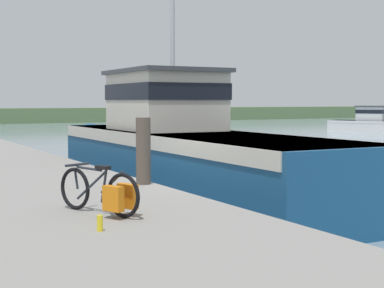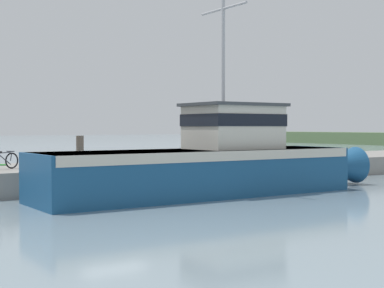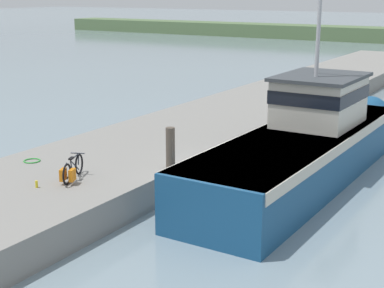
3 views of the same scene
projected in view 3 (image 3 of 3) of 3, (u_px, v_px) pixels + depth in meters
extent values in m
plane|color=gray|center=(220.00, 202.00, 18.36)|extent=(320.00, 320.00, 0.00)
cube|color=gray|center=(113.00, 167.00, 20.38)|extent=(5.76, 80.00, 0.96)
cube|color=navy|center=(300.00, 158.00, 20.06)|extent=(3.25, 12.71, 1.74)
cone|color=navy|center=(364.00, 118.00, 26.20)|extent=(1.67, 2.30, 1.65)
cube|color=beige|center=(301.00, 138.00, 19.88)|extent=(3.31, 12.46, 0.35)
cube|color=beige|center=(319.00, 101.00, 20.93)|extent=(2.54, 3.27, 1.66)
cube|color=black|center=(320.00, 93.00, 20.85)|extent=(2.59, 3.34, 0.46)
cube|color=#3D4247|center=(321.00, 77.00, 20.70)|extent=(2.74, 3.54, 0.12)
cylinder|color=#B2B2B7|center=(320.00, 5.00, 19.67)|extent=(0.14, 0.14, 4.83)
torus|color=black|center=(67.00, 174.00, 16.93)|extent=(0.29, 0.61, 0.63)
torus|color=black|center=(79.00, 164.00, 17.91)|extent=(0.29, 0.61, 0.63)
cylinder|color=#232833|center=(69.00, 175.00, 17.11)|extent=(0.17, 0.33, 0.18)
cylinder|color=#232833|center=(71.00, 167.00, 17.28)|extent=(0.09, 0.14, 0.48)
cylinder|color=#232833|center=(69.00, 167.00, 17.10)|extent=(0.21, 0.44, 0.36)
cylinder|color=#232833|center=(75.00, 165.00, 17.53)|extent=(0.28, 0.61, 0.49)
cylinder|color=#232833|center=(75.00, 157.00, 17.52)|extent=(0.24, 0.50, 0.05)
cylinder|color=#232833|center=(78.00, 159.00, 17.84)|extent=(0.07, 0.10, 0.32)
cylinder|color=#232833|center=(78.00, 153.00, 17.76)|extent=(0.42, 0.21, 0.04)
cube|color=black|center=(71.00, 158.00, 17.23)|extent=(0.18, 0.26, 0.05)
cube|color=orange|center=(63.00, 175.00, 17.01)|extent=(0.23, 0.34, 0.35)
cube|color=orange|center=(72.00, 175.00, 16.97)|extent=(0.23, 0.34, 0.35)
cylinder|color=#51473D|center=(170.00, 148.00, 18.46)|extent=(0.29, 0.29, 1.31)
torus|color=green|center=(32.00, 161.00, 19.33)|extent=(0.55, 0.55, 0.04)
cylinder|color=yellow|center=(37.00, 184.00, 16.75)|extent=(0.08, 0.08, 0.20)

